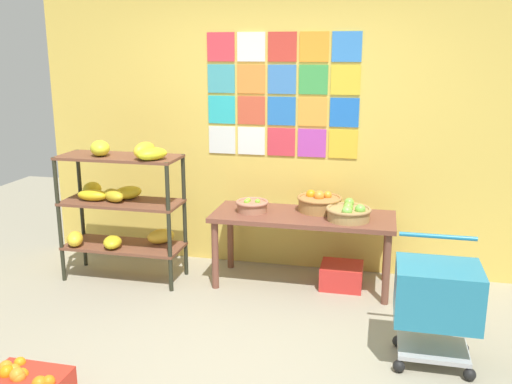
% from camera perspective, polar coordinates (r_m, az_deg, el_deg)
% --- Properties ---
extents(ground, '(9.61, 9.61, 0.00)m').
position_cam_1_polar(ground, '(3.92, -2.82, -16.82)').
color(ground, gray).
extents(back_wall_with_art, '(4.63, 0.07, 2.99)m').
position_cam_1_polar(back_wall_with_art, '(5.17, 2.53, 8.39)').
color(back_wall_with_art, '#DCBB4F').
rests_on(back_wall_with_art, ground).
extents(banana_shelf_unit, '(1.07, 0.54, 1.28)m').
position_cam_1_polar(banana_shelf_unit, '(5.09, -13.78, -0.65)').
color(banana_shelf_unit, '#27291C').
rests_on(banana_shelf_unit, ground).
extents(display_table, '(1.57, 0.61, 0.65)m').
position_cam_1_polar(display_table, '(4.87, 4.81, -3.20)').
color(display_table, brown).
rests_on(display_table, ground).
extents(fruit_basket_back_left, '(0.38, 0.38, 0.16)m').
position_cam_1_polar(fruit_basket_back_left, '(4.71, 9.46, -2.08)').
color(fruit_basket_back_left, '#A5844D').
rests_on(fruit_basket_back_left, display_table).
extents(fruit_basket_right, '(0.29, 0.29, 0.12)m').
position_cam_1_polar(fruit_basket_right, '(4.90, -0.41, -1.38)').
color(fruit_basket_right, '#A76D51').
rests_on(fruit_basket_right, display_table).
extents(fruit_basket_left, '(0.39, 0.39, 0.19)m').
position_cam_1_polar(fruit_basket_left, '(4.95, 6.48, -1.07)').
color(fruit_basket_left, '#A0733D').
rests_on(fruit_basket_left, display_table).
extents(produce_crate_under_table, '(0.36, 0.33, 0.20)m').
position_cam_1_polar(produce_crate_under_table, '(5.02, 8.72, -8.43)').
color(produce_crate_under_table, red).
rests_on(produce_crate_under_table, ground).
extents(shopping_cart, '(0.53, 0.47, 0.82)m').
position_cam_1_polar(shopping_cart, '(3.86, 18.00, -10.16)').
color(shopping_cart, black).
rests_on(shopping_cart, ground).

